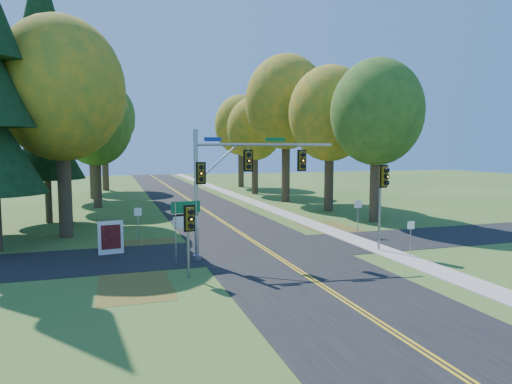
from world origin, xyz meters
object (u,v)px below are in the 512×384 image
object	(u,v)px
east_signal_pole	(383,186)
route_sign_cluster	(186,218)
traffic_mast	(232,176)
info_kiosk	(111,238)

from	to	relation	value
east_signal_pole	route_sign_cluster	world-z (taller)	east_signal_pole
traffic_mast	info_kiosk	world-z (taller)	traffic_mast
traffic_mast	route_sign_cluster	world-z (taller)	traffic_mast
traffic_mast	info_kiosk	size ratio (longest dim) A/B	4.02
route_sign_cluster	info_kiosk	bearing A→B (deg)	131.97
traffic_mast	east_signal_pole	size ratio (longest dim) A/B	1.52
east_signal_pole	info_kiosk	distance (m)	15.26
east_signal_pole	info_kiosk	world-z (taller)	east_signal_pole
east_signal_pole	route_sign_cluster	bearing A→B (deg)	166.98
traffic_mast	east_signal_pole	world-z (taller)	traffic_mast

